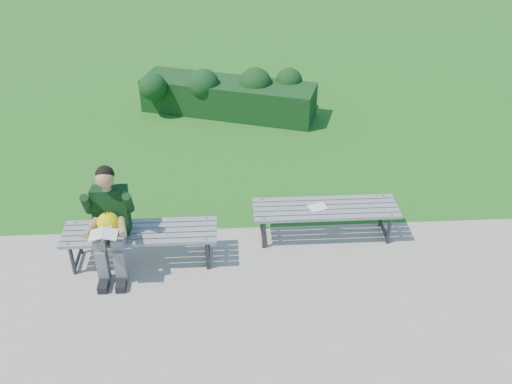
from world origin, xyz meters
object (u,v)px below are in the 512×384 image
(hedge, at_px, (228,94))
(bench_right, at_px, (325,211))
(seated_boy, at_px, (110,220))
(paper_sheet, at_px, (318,207))
(bench_left, at_px, (140,235))

(hedge, xyz_separation_m, bench_right, (1.15, -3.79, 0.04))
(seated_boy, distance_m, paper_sheet, 2.50)
(bench_right, distance_m, paper_sheet, 0.12)
(bench_right, xyz_separation_m, seated_boy, (-2.55, -0.46, 0.30))
(hedge, distance_m, bench_right, 3.96)
(paper_sheet, bearing_deg, bench_left, -170.38)
(seated_boy, bearing_deg, bench_right, 10.27)
(bench_left, xyz_separation_m, seated_boy, (-0.30, -0.10, 0.30))
(bench_right, relative_size, seated_boy, 1.37)
(paper_sheet, bearing_deg, seated_boy, -169.32)
(seated_boy, relative_size, paper_sheet, 5.08)
(bench_left, bearing_deg, bench_right, 9.20)
(hedge, bearing_deg, bench_right, -73.08)
(hedge, relative_size, paper_sheet, 12.46)
(hedge, distance_m, bench_left, 4.29)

